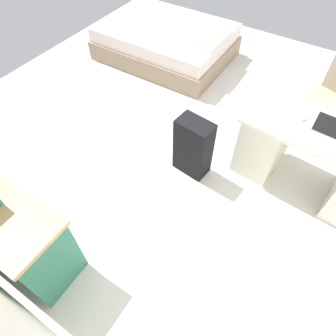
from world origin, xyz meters
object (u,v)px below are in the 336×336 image
at_px(bed, 167,42).
at_px(computer_mouse, 304,117).
at_px(office_chair, 330,104).
at_px(laptop, 333,129).
at_px(suitcase_black, 193,147).
at_px(desk, 313,159).

height_order(bed, computer_mouse, computer_mouse).
height_order(office_chair, laptop, laptop).
bearing_deg(suitcase_black, desk, -150.74).
height_order(suitcase_black, computer_mouse, computer_mouse).
xyz_separation_m(bed, suitcase_black, (-1.46, 1.76, 0.09)).
bearing_deg(suitcase_black, laptop, -151.49).
bearing_deg(computer_mouse, desk, 172.10).
relative_size(desk, office_chair, 1.58).
bearing_deg(bed, desk, 152.72).
distance_m(office_chair, computer_mouse, 0.92).
bearing_deg(desk, laptop, 153.27).
bearing_deg(desk, bed, -27.28).
relative_size(office_chair, computer_mouse, 9.40).
distance_m(laptop, computer_mouse, 0.27).
xyz_separation_m(laptop, computer_mouse, (0.26, -0.06, -0.03)).
height_order(office_chair, bed, office_chair).
distance_m(office_chair, laptop, 0.98).
xyz_separation_m(suitcase_black, computer_mouse, (-0.83, -0.50, 0.43)).
xyz_separation_m(office_chair, bed, (2.46, -0.42, -0.18)).
relative_size(suitcase_black, computer_mouse, 6.72).
height_order(desk, suitcase_black, desk).
bearing_deg(laptop, computer_mouse, -13.17).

